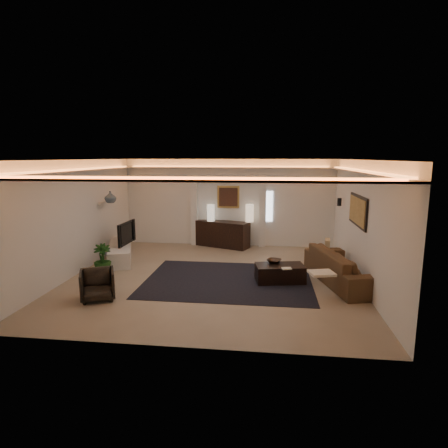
# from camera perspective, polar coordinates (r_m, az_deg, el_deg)

# --- Properties ---
(floor) EXTENTS (7.00, 7.00, 0.00)m
(floor) POSITION_cam_1_polar(r_m,az_deg,el_deg) (9.38, -1.67, -8.16)
(floor) COLOR gray
(floor) RESTS_ON ground
(ceiling) EXTENTS (7.00, 7.00, 0.00)m
(ceiling) POSITION_cam_1_polar(r_m,az_deg,el_deg) (8.90, -1.77, 9.85)
(ceiling) COLOR white
(ceiling) RESTS_ON ground
(wall_back) EXTENTS (7.00, 0.00, 7.00)m
(wall_back) POSITION_cam_1_polar(r_m,az_deg,el_deg) (12.46, 0.68, 3.28)
(wall_back) COLOR white
(wall_back) RESTS_ON ground
(wall_front) EXTENTS (7.00, 0.00, 7.00)m
(wall_front) POSITION_cam_1_polar(r_m,az_deg,el_deg) (5.67, -7.01, -5.31)
(wall_front) COLOR white
(wall_front) RESTS_ON ground
(wall_left) EXTENTS (0.00, 7.00, 7.00)m
(wall_left) POSITION_cam_1_polar(r_m,az_deg,el_deg) (10.15, -21.65, 0.96)
(wall_left) COLOR white
(wall_left) RESTS_ON ground
(wall_right) EXTENTS (0.00, 7.00, 7.00)m
(wall_right) POSITION_cam_1_polar(r_m,az_deg,el_deg) (9.19, 20.41, 0.13)
(wall_right) COLOR white
(wall_right) RESTS_ON ground
(cove_soffit) EXTENTS (7.00, 7.00, 0.04)m
(cove_soffit) POSITION_cam_1_polar(r_m,az_deg,el_deg) (8.91, -1.76, 8.04)
(cove_soffit) COLOR silver
(cove_soffit) RESTS_ON ceiling
(daylight_slit) EXTENTS (0.25, 0.03, 1.00)m
(daylight_slit) POSITION_cam_1_polar(r_m,az_deg,el_deg) (12.38, 6.90, 2.70)
(daylight_slit) COLOR white
(daylight_slit) RESTS_ON wall_back
(area_rug) EXTENTS (4.00, 3.00, 0.01)m
(area_rug) POSITION_cam_1_polar(r_m,az_deg,el_deg) (9.14, 0.65, -8.62)
(area_rug) COLOR black
(area_rug) RESTS_ON ground
(pilaster_left) EXTENTS (0.22, 0.20, 2.20)m
(pilaster_left) POSITION_cam_1_polar(r_m,az_deg,el_deg) (12.59, -4.58, 1.71)
(pilaster_left) COLOR silver
(pilaster_left) RESTS_ON ground
(pilaster_right) EXTENTS (0.22, 0.20, 2.20)m
(pilaster_right) POSITION_cam_1_polar(r_m,az_deg,el_deg) (12.34, 5.95, 1.52)
(pilaster_right) COLOR silver
(pilaster_right) RESTS_ON ground
(alcove_header) EXTENTS (2.52, 0.20, 0.12)m
(alcove_header) POSITION_cam_1_polar(r_m,az_deg,el_deg) (12.29, 0.64, 6.93)
(alcove_header) COLOR silver
(alcove_header) RESTS_ON wall_back
(painting_frame) EXTENTS (0.74, 0.04, 0.74)m
(painting_frame) POSITION_cam_1_polar(r_m,az_deg,el_deg) (12.41, 0.67, 4.18)
(painting_frame) COLOR tan
(painting_frame) RESTS_ON wall_back
(painting_canvas) EXTENTS (0.62, 0.02, 0.62)m
(painting_canvas) POSITION_cam_1_polar(r_m,az_deg,el_deg) (12.39, 0.66, 4.17)
(painting_canvas) COLOR #4C2D1E
(painting_canvas) RESTS_ON wall_back
(art_panel_frame) EXTENTS (0.04, 1.64, 0.74)m
(art_panel_frame) POSITION_cam_1_polar(r_m,az_deg,el_deg) (9.43, 19.91, 1.94)
(art_panel_frame) COLOR black
(art_panel_frame) RESTS_ON wall_right
(art_panel_gold) EXTENTS (0.02, 1.50, 0.62)m
(art_panel_gold) POSITION_cam_1_polar(r_m,az_deg,el_deg) (9.43, 19.77, 1.95)
(art_panel_gold) COLOR tan
(art_panel_gold) RESTS_ON wall_right
(wall_sconce) EXTENTS (0.12, 0.12, 0.22)m
(wall_sconce) POSITION_cam_1_polar(r_m,az_deg,el_deg) (11.26, 17.33, 3.25)
(wall_sconce) COLOR black
(wall_sconce) RESTS_ON wall_right
(wall_niche) EXTENTS (0.10, 0.55, 0.04)m
(wall_niche) POSITION_cam_1_polar(r_m,az_deg,el_deg) (11.34, -18.11, 3.10)
(wall_niche) COLOR silver
(wall_niche) RESTS_ON wall_left
(console) EXTENTS (1.92, 1.21, 0.92)m
(console) POSITION_cam_1_polar(r_m,az_deg,el_deg) (12.41, -0.32, -1.66)
(console) COLOR black
(console) RESTS_ON ground
(lamp_left) EXTENTS (0.27, 0.27, 0.55)m
(lamp_left) POSITION_cam_1_polar(r_m,az_deg,el_deg) (12.34, -2.04, 1.52)
(lamp_left) COLOR beige
(lamp_left) RESTS_ON console
(lamp_right) EXTENTS (0.28, 0.28, 0.58)m
(lamp_right) POSITION_cam_1_polar(r_m,az_deg,el_deg) (12.21, 3.96, 1.41)
(lamp_right) COLOR beige
(lamp_right) RESTS_ON console
(media_ledge) EXTENTS (1.41, 2.48, 0.45)m
(media_ledge) POSITION_cam_1_polar(r_m,az_deg,el_deg) (11.38, -15.66, -4.06)
(media_ledge) COLOR silver
(media_ledge) RESTS_ON ground
(tv) EXTENTS (1.14, 0.18, 0.66)m
(tv) POSITION_cam_1_polar(r_m,az_deg,el_deg) (11.22, -15.27, -1.34)
(tv) COLOR black
(tv) RESTS_ON media_ledge
(figurine) EXTENTS (0.16, 0.16, 0.34)m
(figurine) POSITION_cam_1_polar(r_m,az_deg,el_deg) (11.92, -15.36, -1.35)
(figurine) COLOR black
(figurine) RESTS_ON media_ledge
(ginger_jar) EXTENTS (0.37, 0.37, 0.34)m
(ginger_jar) POSITION_cam_1_polar(r_m,az_deg,el_deg) (11.08, -17.07, 3.98)
(ginger_jar) COLOR slate
(ginger_jar) RESTS_ON wall_niche
(plant) EXTENTS (0.59, 0.59, 0.77)m
(plant) POSITION_cam_1_polar(r_m,az_deg,el_deg) (10.05, -18.20, -5.13)
(plant) COLOR black
(plant) RESTS_ON ground
(sofa) EXTENTS (2.79, 1.64, 0.76)m
(sofa) POSITION_cam_1_polar(r_m,az_deg,el_deg) (9.33, 17.92, -6.32)
(sofa) COLOR black
(sofa) RESTS_ON ground
(throw_blanket) EXTENTS (0.59, 0.52, 0.05)m
(throw_blanket) POSITION_cam_1_polar(r_m,az_deg,el_deg) (8.15, 14.78, -7.31)
(throw_blanket) COLOR white
(throw_blanket) RESTS_ON sofa
(throw_pillow) EXTENTS (0.18, 0.43, 0.42)m
(throw_pillow) POSITION_cam_1_polar(r_m,az_deg,el_deg) (10.52, 15.59, -3.39)
(throw_pillow) COLOR tan
(throw_pillow) RESTS_ON sofa
(coffee_table) EXTENTS (1.24, 0.82, 0.43)m
(coffee_table) POSITION_cam_1_polar(r_m,az_deg,el_deg) (9.09, 8.58, -7.54)
(coffee_table) COLOR black
(coffee_table) RESTS_ON ground
(bowl) EXTENTS (0.44, 0.44, 0.08)m
(bowl) POSITION_cam_1_polar(r_m,az_deg,el_deg) (9.19, 7.71, -5.70)
(bowl) COLOR #332015
(bowl) RESTS_ON coffee_table
(magazine) EXTENTS (0.25, 0.20, 0.03)m
(magazine) POSITION_cam_1_polar(r_m,az_deg,el_deg) (8.73, 9.60, -6.80)
(magazine) COLOR beige
(magazine) RESTS_ON coffee_table
(armchair) EXTENTS (0.91, 0.92, 0.63)m
(armchair) POSITION_cam_1_polar(r_m,az_deg,el_deg) (8.33, -18.87, -8.83)
(armchair) COLOR black
(armchair) RESTS_ON ground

